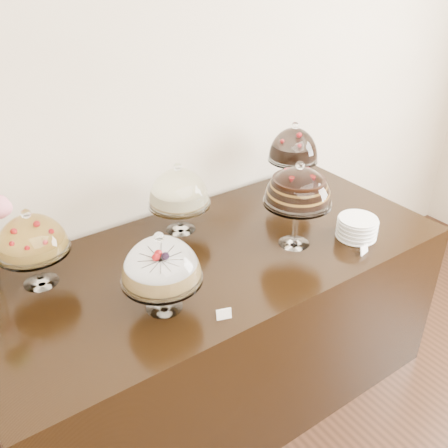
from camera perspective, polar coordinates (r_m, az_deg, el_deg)
wall_back at (r=2.61m, az=-4.67°, el=14.60°), size 5.00×0.04×3.00m
display_counter at (r=2.63m, az=-0.64°, el=-11.49°), size 2.20×1.00×0.90m
cake_stand_sugar_sponge at (r=1.92m, az=-7.21°, el=-4.53°), size 0.32×0.32×0.35m
cake_stand_choco_layer at (r=2.30m, az=8.49°, el=4.02°), size 0.32×0.32×0.43m
cake_stand_cheesecake at (r=2.44m, az=-5.18°, el=3.84°), size 0.31×0.31×0.36m
cake_stand_dark_choco at (r=2.82m, az=7.95°, el=8.64°), size 0.28×0.28×0.42m
cake_stand_fruit_tart at (r=2.19m, az=-21.16°, el=-1.48°), size 0.30×0.30×0.36m
plate_stack at (r=2.53m, az=14.96°, el=-0.41°), size 0.19×0.19×0.10m
price_card_left at (r=1.97m, az=-0.01°, el=-10.26°), size 0.06×0.03×0.04m
price_card_right at (r=2.43m, az=15.71°, el=-2.83°), size 0.06×0.03×0.04m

